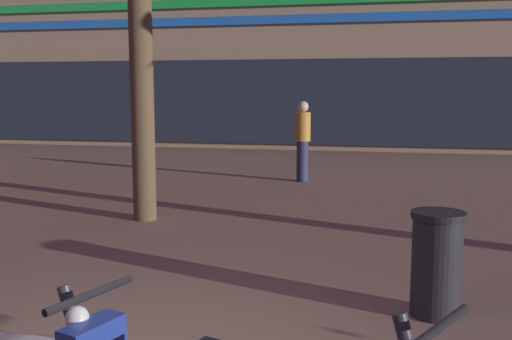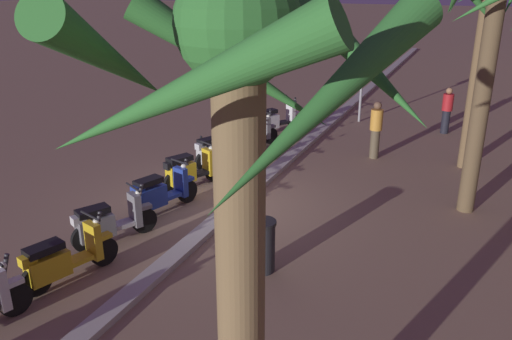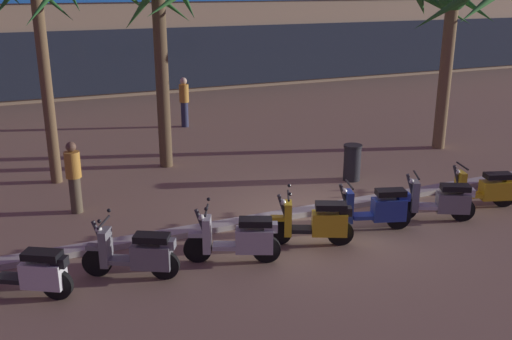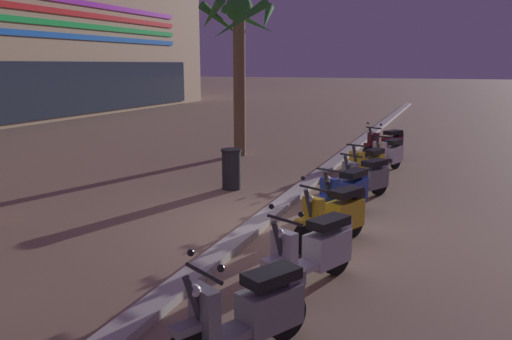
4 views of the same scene
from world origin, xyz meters
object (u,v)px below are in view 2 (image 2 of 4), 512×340
object	(u,v)px
palm_tree_near_sign	(240,153)
palm_tree_by_mall_entrance	(486,7)
scooter_yellow_second_in_line	(190,170)
scooter_grey_mid_front	(108,222)
scooter_silver_far_back	(218,150)
scooter_grey_tail_end	(251,134)
scooter_blue_mid_rear	(160,193)
pedestrian_window_shopping	(376,129)
palm_tree_far_corner	(492,30)
crossing_sign	(361,79)
pedestrian_by_palm_tree	(447,110)
scooter_white_lead_nearest	(275,120)
scooter_yellow_gap_after_mid	(63,259)
litter_bin	(262,245)

from	to	relation	value
palm_tree_near_sign	palm_tree_by_mall_entrance	bearing A→B (deg)	173.22
scooter_yellow_second_in_line	scooter_grey_mid_front	distance (m)	3.05
scooter_silver_far_back	palm_tree_near_sign	size ratio (longest dim) A/B	0.34
scooter_grey_tail_end	scooter_grey_mid_front	world-z (taller)	scooter_grey_tail_end
scooter_blue_mid_rear	pedestrian_window_shopping	world-z (taller)	pedestrian_window_shopping
scooter_silver_far_back	palm_tree_far_corner	world-z (taller)	palm_tree_far_corner
scooter_silver_far_back	scooter_grey_mid_front	world-z (taller)	scooter_silver_far_back
scooter_grey_tail_end	palm_tree_far_corner	world-z (taller)	palm_tree_far_corner
pedestrian_window_shopping	palm_tree_near_sign	bearing A→B (deg)	5.34
crossing_sign	palm_tree_far_corner	size ratio (longest dim) A/B	0.46
scooter_grey_mid_front	palm_tree_by_mall_entrance	size ratio (longest dim) A/B	0.29
pedestrian_by_palm_tree	scooter_blue_mid_rear	bearing A→B (deg)	-29.67
scooter_grey_tail_end	scooter_grey_mid_front	distance (m)	6.54
palm_tree_far_corner	palm_tree_near_sign	size ratio (longest dim) A/B	1.06
scooter_grey_tail_end	scooter_blue_mid_rear	xyz separation A→B (m)	(4.97, 0.06, 0.02)
crossing_sign	pedestrian_window_shopping	distance (m)	4.08
scooter_white_lead_nearest	pedestrian_by_palm_tree	size ratio (longest dim) A/B	1.08
scooter_white_lead_nearest	scooter_yellow_gap_after_mid	xyz separation A→B (m)	(9.75, 0.05, -0.01)
palm_tree_far_corner	litter_bin	size ratio (longest dim) A/B	5.52
scooter_white_lead_nearest	palm_tree_far_corner	world-z (taller)	palm_tree_far_corner
scooter_silver_far_back	scooter_blue_mid_rear	world-z (taller)	scooter_silver_far_back
crossing_sign	palm_tree_far_corner	distance (m)	8.00
scooter_silver_far_back	pedestrian_window_shopping	world-z (taller)	pedestrian_window_shopping
scooter_grey_tail_end	palm_tree_near_sign	distance (m)	11.90
scooter_white_lead_nearest	litter_bin	world-z (taller)	scooter_white_lead_nearest
scooter_white_lead_nearest	crossing_sign	world-z (taller)	crossing_sign
scooter_grey_tail_end	palm_tree_by_mall_entrance	world-z (taller)	palm_tree_by_mall_entrance
scooter_yellow_gap_after_mid	pedestrian_by_palm_tree	world-z (taller)	pedestrian_by_palm_tree
scooter_white_lead_nearest	crossing_sign	distance (m)	3.55
pedestrian_window_shopping	palm_tree_far_corner	bearing A→B (deg)	42.97
pedestrian_window_shopping	pedestrian_by_palm_tree	world-z (taller)	pedestrian_window_shopping
scooter_yellow_second_in_line	crossing_sign	distance (m)	8.29
scooter_white_lead_nearest	palm_tree_near_sign	xyz separation A→B (m)	(12.29, 4.53, 3.21)
palm_tree_by_mall_entrance	pedestrian_window_shopping	xyz separation A→B (m)	(0.21, -2.38, -3.29)
scooter_grey_mid_front	crossing_sign	world-z (taller)	crossing_sign
scooter_grey_mid_front	pedestrian_window_shopping	world-z (taller)	pedestrian_window_shopping
scooter_grey_tail_end	scooter_silver_far_back	world-z (taller)	same
scooter_silver_far_back	scooter_yellow_gap_after_mid	size ratio (longest dim) A/B	0.97
scooter_yellow_second_in_line	pedestrian_window_shopping	bearing A→B (deg)	138.26
scooter_blue_mid_rear	pedestrian_window_shopping	size ratio (longest dim) A/B	1.05
scooter_grey_tail_end	scooter_grey_mid_front	bearing A→B (deg)	-0.61
scooter_silver_far_back	palm_tree_far_corner	bearing A→B (deg)	86.94
scooter_grey_tail_end	pedestrian_by_palm_tree	bearing A→B (deg)	127.89
scooter_grey_mid_front	litter_bin	xyz separation A→B (m)	(-0.26, 3.07, 0.04)
palm_tree_by_mall_entrance	palm_tree_near_sign	bearing A→B (deg)	-6.78
scooter_silver_far_back	palm_tree_far_corner	xyz separation A→B (m)	(0.34, 6.30, 3.40)
palm_tree_by_mall_entrance	litter_bin	xyz separation A→B (m)	(7.08, -2.94, -3.66)
crossing_sign	litter_bin	size ratio (longest dim) A/B	2.53
scooter_yellow_gap_after_mid	pedestrian_window_shopping	xyz separation A→B (m)	(-8.54, 3.44, 0.41)
scooter_yellow_second_in_line	palm_tree_by_mall_entrance	bearing A→B (deg)	125.49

